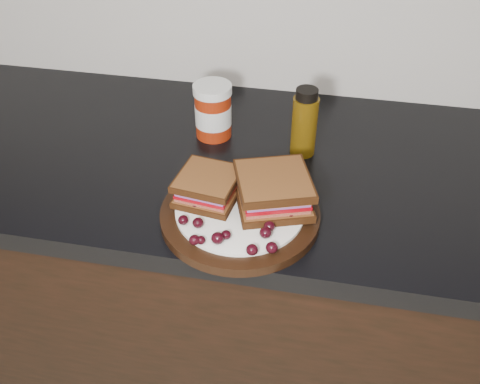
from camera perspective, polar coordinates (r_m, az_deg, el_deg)
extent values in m
cube|color=black|center=(1.43, -3.64, -11.49)|extent=(3.96, 0.58, 0.86)
cube|color=black|center=(1.12, -4.56, 3.36)|extent=(3.98, 0.60, 0.04)
cylinder|color=black|center=(0.94, 0.00, -2.42)|extent=(0.28, 0.28, 0.02)
ellipsoid|color=black|center=(0.90, -6.07, -2.99)|extent=(0.02, 0.02, 0.02)
ellipsoid|color=black|center=(0.89, -4.50, -3.31)|extent=(0.02, 0.02, 0.02)
ellipsoid|color=black|center=(0.86, -4.88, -5.12)|extent=(0.02, 0.02, 0.02)
ellipsoid|color=black|center=(0.86, -4.20, -5.14)|extent=(0.02, 0.02, 0.01)
ellipsoid|color=black|center=(0.86, -2.41, -4.94)|extent=(0.02, 0.02, 0.02)
ellipsoid|color=black|center=(0.87, -1.50, -4.59)|extent=(0.02, 0.02, 0.02)
ellipsoid|color=black|center=(0.84, 1.29, -6.18)|extent=(0.02, 0.02, 0.02)
ellipsoid|color=black|center=(0.85, 3.40, -5.94)|extent=(0.02, 0.02, 0.02)
ellipsoid|color=black|center=(0.87, 2.75, -4.36)|extent=(0.02, 0.02, 0.02)
ellipsoid|color=black|center=(0.88, 3.15, -3.68)|extent=(0.02, 0.02, 0.02)
ellipsoid|color=black|center=(0.90, 5.42, -2.77)|extent=(0.02, 0.02, 0.02)
ellipsoid|color=black|center=(0.92, 3.85, -1.99)|extent=(0.02, 0.02, 0.01)
ellipsoid|color=black|center=(0.93, 4.92, -1.08)|extent=(0.02, 0.02, 0.02)
ellipsoid|color=black|center=(0.96, 3.90, 0.12)|extent=(0.02, 0.02, 0.01)
ellipsoid|color=black|center=(0.97, -3.26, 0.78)|extent=(0.02, 0.02, 0.02)
ellipsoid|color=black|center=(0.96, -2.48, 0.15)|extent=(0.02, 0.02, 0.02)
ellipsoid|color=black|center=(0.95, -4.99, -0.34)|extent=(0.02, 0.02, 0.02)
ellipsoid|color=black|center=(0.92, -4.76, -1.60)|extent=(0.02, 0.02, 0.02)
ellipsoid|color=black|center=(0.98, -2.85, 1.13)|extent=(0.02, 0.02, 0.02)
ellipsoid|color=black|center=(0.96, -3.78, 0.58)|extent=(0.02, 0.02, 0.02)
ellipsoid|color=black|center=(0.94, -3.63, -0.83)|extent=(0.02, 0.02, 0.02)
cylinder|color=maroon|center=(1.13, -2.89, 8.65)|extent=(0.08, 0.08, 0.12)
cylinder|color=#4A3307|center=(1.08, 6.89, 7.42)|extent=(0.06, 0.06, 0.14)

